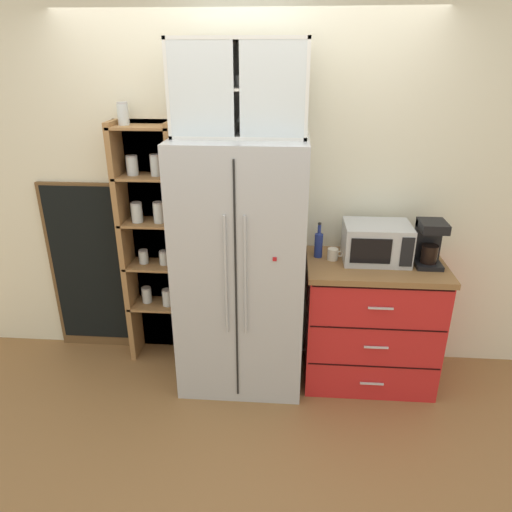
# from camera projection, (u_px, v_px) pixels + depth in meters

# --- Properties ---
(ground_plane) EXTENTS (10.57, 10.57, 0.00)m
(ground_plane) POSITION_uv_depth(u_px,v_px,m) (243.00, 374.00, 3.53)
(ground_plane) COLOR olive
(wall_back_cream) EXTENTS (4.88, 0.10, 2.55)m
(wall_back_cream) POSITION_uv_depth(u_px,v_px,m) (246.00, 197.00, 3.40)
(wall_back_cream) COLOR silver
(wall_back_cream) RESTS_ON ground
(refrigerator) EXTENTS (0.85, 0.67, 1.76)m
(refrigerator) POSITION_uv_depth(u_px,v_px,m) (242.00, 267.00, 3.20)
(refrigerator) COLOR #B7BABF
(refrigerator) RESTS_ON ground
(pantry_shelf_column) EXTENTS (0.47, 0.27, 1.94)m
(pantry_shelf_column) POSITION_uv_depth(u_px,v_px,m) (154.00, 240.00, 3.46)
(pantry_shelf_column) COLOR brown
(pantry_shelf_column) RESTS_ON ground
(counter_cabinet) EXTENTS (0.93, 0.60, 0.92)m
(counter_cabinet) POSITION_uv_depth(u_px,v_px,m) (370.00, 322.00, 3.34)
(counter_cabinet) COLOR red
(counter_cabinet) RESTS_ON ground
(microwave) EXTENTS (0.44, 0.33, 0.26)m
(microwave) POSITION_uv_depth(u_px,v_px,m) (376.00, 242.00, 3.16)
(microwave) COLOR #B7BABF
(microwave) RESTS_ON counter_cabinet
(coffee_maker) EXTENTS (0.17, 0.20, 0.31)m
(coffee_maker) POSITION_uv_depth(u_px,v_px,m) (429.00, 243.00, 3.08)
(coffee_maker) COLOR black
(coffee_maker) RESTS_ON counter_cabinet
(mug_cream) EXTENTS (0.11, 0.07, 0.08)m
(mug_cream) POSITION_uv_depth(u_px,v_px,m) (333.00, 254.00, 3.20)
(mug_cream) COLOR silver
(mug_cream) RESTS_ON counter_cabinet
(bottle_cobalt) EXTENTS (0.06, 0.06, 0.25)m
(bottle_cobalt) POSITION_uv_depth(u_px,v_px,m) (319.00, 242.00, 3.22)
(bottle_cobalt) COLOR navy
(bottle_cobalt) RESTS_ON counter_cabinet
(upper_cabinet) EXTENTS (0.82, 0.32, 0.56)m
(upper_cabinet) POSITION_uv_depth(u_px,v_px,m) (240.00, 88.00, 2.79)
(upper_cabinet) COLOR silver
(upper_cabinet) RESTS_ON refrigerator
(chalkboard_menu) EXTENTS (0.60, 0.04, 1.37)m
(chalkboard_menu) POSITION_uv_depth(u_px,v_px,m) (88.00, 268.00, 3.64)
(chalkboard_menu) COLOR brown
(chalkboard_menu) RESTS_ON ground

